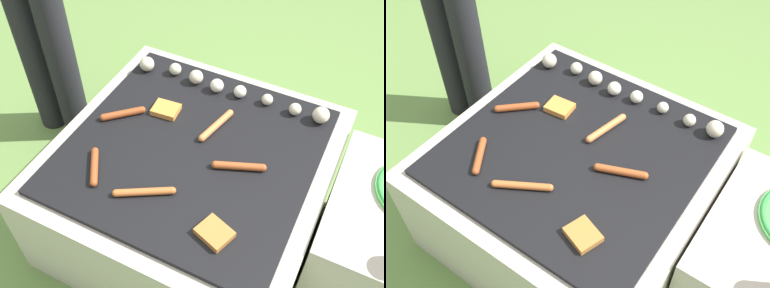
# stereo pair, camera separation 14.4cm
# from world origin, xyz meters

# --- Properties ---
(ground_plane) EXTENTS (14.00, 14.00, 0.00)m
(ground_plane) POSITION_xyz_m (0.00, 0.00, 0.00)
(ground_plane) COLOR #608442
(grill) EXTENTS (0.88, 0.88, 0.42)m
(grill) POSITION_xyz_m (0.00, 0.00, 0.21)
(grill) COLOR #B2AA9E
(grill) RESTS_ON ground_plane
(sausage_front_center) EXTENTS (0.16, 0.08, 0.02)m
(sausage_front_center) POSITION_xyz_m (0.17, -0.01, 0.44)
(sausage_front_center) COLOR #A34C23
(sausage_front_center) RESTS_ON grill
(sausage_back_right) EXTENTS (0.12, 0.12, 0.02)m
(sausage_back_right) POSITION_xyz_m (-0.28, 0.03, 0.44)
(sausage_back_right) COLOR #93421E
(sausage_back_right) RESTS_ON grill
(sausage_front_left) EXTENTS (0.09, 0.13, 0.02)m
(sausage_front_left) POSITION_xyz_m (-0.23, -0.21, 0.43)
(sausage_front_left) COLOR #93421E
(sausage_front_left) RESTS_ON grill
(sausage_mid_left) EXTENTS (0.17, 0.11, 0.02)m
(sausage_mid_left) POSITION_xyz_m (-0.04, -0.23, 0.43)
(sausage_mid_left) COLOR #B7602D
(sausage_mid_left) RESTS_ON grill
(sausage_front_right) EXTENTS (0.06, 0.18, 0.02)m
(sausage_front_right) POSITION_xyz_m (0.03, 0.12, 0.43)
(sausage_front_right) COLOR #C6753D
(sausage_front_right) RESTS_ON grill
(bread_slice_left) EXTENTS (0.11, 0.10, 0.02)m
(bread_slice_left) POSITION_xyz_m (0.20, -0.26, 0.43)
(bread_slice_left) COLOR #B27033
(bread_slice_left) RESTS_ON grill
(bread_slice_center) EXTENTS (0.10, 0.08, 0.02)m
(bread_slice_center) POSITION_xyz_m (-0.16, 0.11, 0.43)
(bread_slice_center) COLOR #D18438
(bread_slice_center) RESTS_ON grill
(mushroom_row) EXTENTS (0.73, 0.08, 0.06)m
(mushroom_row) POSITION_xyz_m (-0.01, 0.30, 0.45)
(mushroom_row) COLOR beige
(mushroom_row) RESTS_ON grill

